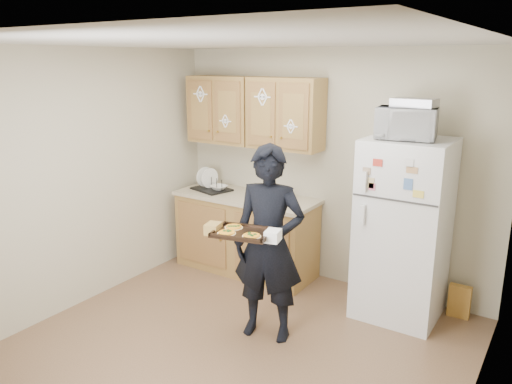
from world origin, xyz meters
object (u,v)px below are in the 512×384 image
baking_tray (242,233)px  dish_rack (212,183)px  microwave (406,123)px  person (269,244)px  refrigerator (403,230)px

baking_tray → dish_rack: bearing=121.9°
microwave → dish_rack: bearing=168.3°
person → dish_rack: person is taller
microwave → refrigerator: bearing=47.3°
person → microwave: microwave is taller
microwave → dish_rack: microwave is taller
refrigerator → dish_rack: (-2.27, 0.04, 0.14)m
baking_tray → refrigerator: bearing=41.3°
refrigerator → person: bearing=-130.0°
refrigerator → baking_tray: 1.60m
person → dish_rack: (-1.43, 1.05, 0.13)m
microwave → baking_tray: bearing=-134.7°
refrigerator → microwave: 0.99m
person → microwave: 1.60m
microwave → person: bearing=-139.8°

